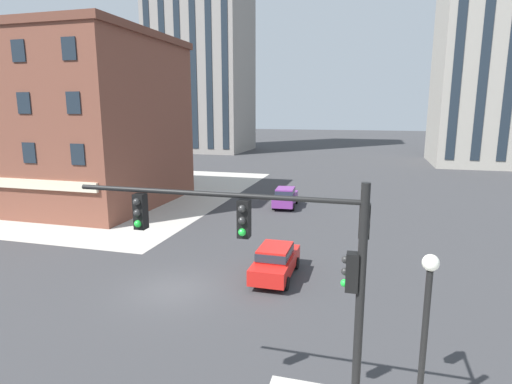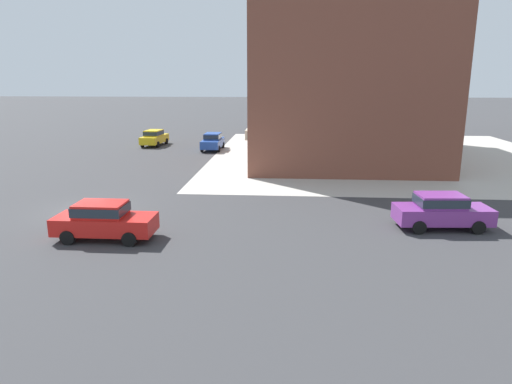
{
  "view_description": "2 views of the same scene",
  "coord_description": "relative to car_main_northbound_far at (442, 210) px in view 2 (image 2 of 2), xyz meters",
  "views": [
    {
      "loc": [
        8.65,
        -16.62,
        8.4
      ],
      "look_at": [
        2.48,
        5.76,
        3.76
      ],
      "focal_mm": 29.12,
      "sensor_mm": 36.0,
      "label": 1
    },
    {
      "loc": [
        23.19,
        10.95,
        6.98
      ],
      "look_at": [
        3.5,
        9.52,
        2.09
      ],
      "focal_mm": 32.12,
      "sensor_mm": 36.0,
      "label": 2
    }
  ],
  "objects": [
    {
      "name": "ground_plane",
      "position": [
        -1.69,
        -18.25,
        -0.92
      ],
      "size": [
        320.0,
        320.0,
        0.0
      ],
      "primitive_type": "plane",
      "color": "#38383A"
    },
    {
      "name": "sidewalk_far_corner",
      "position": [
        -21.69,
        1.75,
        -0.92
      ],
      "size": [
        32.0,
        32.0,
        0.02
      ],
      "primitive_type": "cube",
      "color": "#B7B2A8",
      "rests_on": "ground"
    },
    {
      "name": "car_main_northbound_far",
      "position": [
        0.0,
        0.0,
        0.0
      ],
      "size": [
        2.13,
        4.51,
        1.68
      ],
      "color": "#7A3389",
      "rests_on": "ground"
    },
    {
      "name": "car_main_southbound_near",
      "position": [
        -23.94,
        -14.97,
        0.0
      ],
      "size": [
        4.42,
        1.92,
        1.68
      ],
      "color": "#23479E",
      "rests_on": "ground"
    },
    {
      "name": "car_main_southbound_far",
      "position": [
        -26.47,
        -21.72,
        0.0
      ],
      "size": [
        4.51,
        2.12,
        1.68
      ],
      "color": "gold",
      "rests_on": "ground"
    },
    {
      "name": "car_cross_westbound",
      "position": [
        2.62,
        -15.46,
        0.0
      ],
      "size": [
        1.91,
        4.41,
        1.68
      ],
      "color": "red",
      "rests_on": "ground"
    },
    {
      "name": "storefront_block_near_corner",
      "position": [
        -23.11,
        -2.82,
        6.46
      ],
      "size": [
        25.33,
        15.27,
        14.74
      ],
      "color": "brown",
      "rests_on": "ground"
    }
  ]
}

